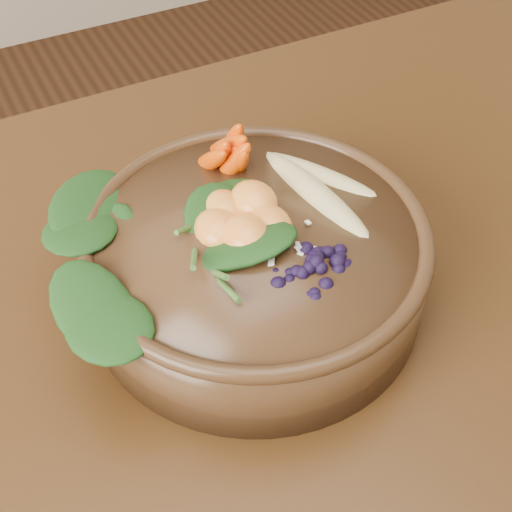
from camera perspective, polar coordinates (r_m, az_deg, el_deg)
dining_table at (r=0.56m, az=4.07°, el=-19.08°), size 1.60×0.90×0.75m
stoneware_bowl at (r=0.52m, az=0.00°, el=-0.76°), size 0.32×0.32×0.07m
kale_heap at (r=0.50m, az=-7.39°, el=4.01°), size 0.20×0.19×0.04m
carrot_cluster at (r=0.54m, az=-1.92°, el=10.30°), size 0.07×0.07×0.07m
banana_halves at (r=0.54m, az=5.05°, el=6.82°), size 0.09×0.14×0.02m
mandarin_cluster at (r=0.50m, az=-1.15°, el=3.94°), size 0.09×0.10×0.03m
blueberry_pile at (r=0.47m, az=4.80°, el=0.51°), size 0.14×0.12×0.03m
coconut_flakes at (r=0.49m, az=1.59°, el=1.30°), size 0.09×0.08×0.01m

